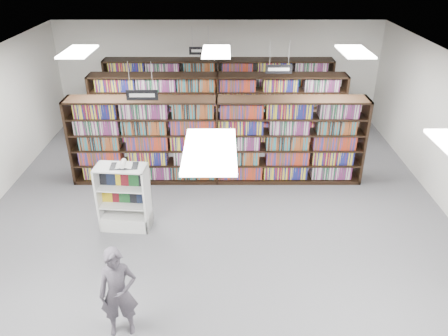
{
  "coord_description": "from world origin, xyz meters",
  "views": [
    {
      "loc": [
        0.16,
        -7.53,
        5.31
      ],
      "look_at": [
        0.16,
        0.5,
        1.1
      ],
      "focal_mm": 35.0,
      "sensor_mm": 36.0,
      "label": 1
    }
  ],
  "objects_px": {
    "endcap_display": "(125,206)",
    "shopper": "(118,293)",
    "open_book": "(124,165)",
    "bookshelf_row_near": "(217,141)"
  },
  "relations": [
    {
      "from": "endcap_display",
      "to": "shopper",
      "type": "xyz_separation_m",
      "value": [
        0.48,
        -2.77,
        0.28
      ]
    },
    {
      "from": "open_book",
      "to": "endcap_display",
      "type": "bearing_deg",
      "value": 164.89
    },
    {
      "from": "bookshelf_row_near",
      "to": "endcap_display",
      "type": "xyz_separation_m",
      "value": [
        -1.85,
        -1.99,
        -0.57
      ]
    },
    {
      "from": "bookshelf_row_near",
      "to": "shopper",
      "type": "distance_m",
      "value": 4.96
    },
    {
      "from": "bookshelf_row_near",
      "to": "open_book",
      "type": "bearing_deg",
      "value": -131.76
    },
    {
      "from": "endcap_display",
      "to": "shopper",
      "type": "relative_size",
      "value": 0.92
    },
    {
      "from": "open_book",
      "to": "shopper",
      "type": "xyz_separation_m",
      "value": [
        0.41,
        -2.76,
        -0.68
      ]
    },
    {
      "from": "bookshelf_row_near",
      "to": "open_book",
      "type": "relative_size",
      "value": 12.71
    },
    {
      "from": "shopper",
      "to": "bookshelf_row_near",
      "type": "bearing_deg",
      "value": 63.45
    },
    {
      "from": "shopper",
      "to": "endcap_display",
      "type": "bearing_deg",
      "value": 89.35
    }
  ]
}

